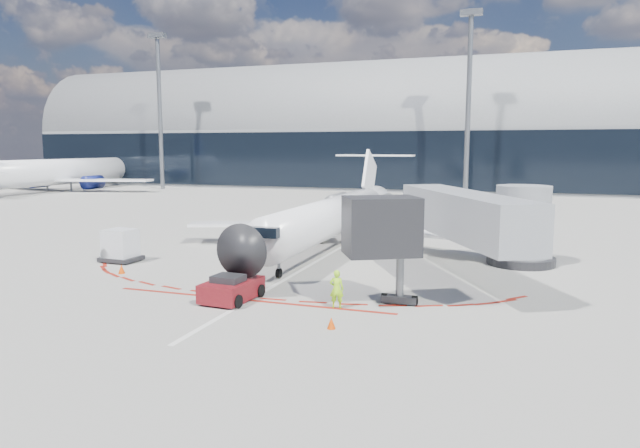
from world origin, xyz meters
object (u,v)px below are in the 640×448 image
(regional_jet, at_px, (334,215))
(pushback_tug, at_px, (232,289))
(ramp_worker, at_px, (337,289))
(uld_container, at_px, (121,246))

(regional_jet, bearing_deg, pushback_tug, -91.16)
(pushback_tug, xyz_separation_m, ramp_worker, (5.00, 0.35, 0.31))
(pushback_tug, bearing_deg, uld_container, 155.28)
(regional_jet, xyz_separation_m, uld_container, (-11.06, -9.05, -1.30))
(ramp_worker, bearing_deg, pushback_tug, -3.64)
(regional_jet, height_order, pushback_tug, regional_jet)
(ramp_worker, xyz_separation_m, uld_container, (-15.76, 5.54, 0.14))
(regional_jet, distance_m, pushback_tug, 15.05)
(regional_jet, distance_m, uld_container, 14.35)
(regional_jet, xyz_separation_m, pushback_tug, (-0.30, -14.94, -1.75))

